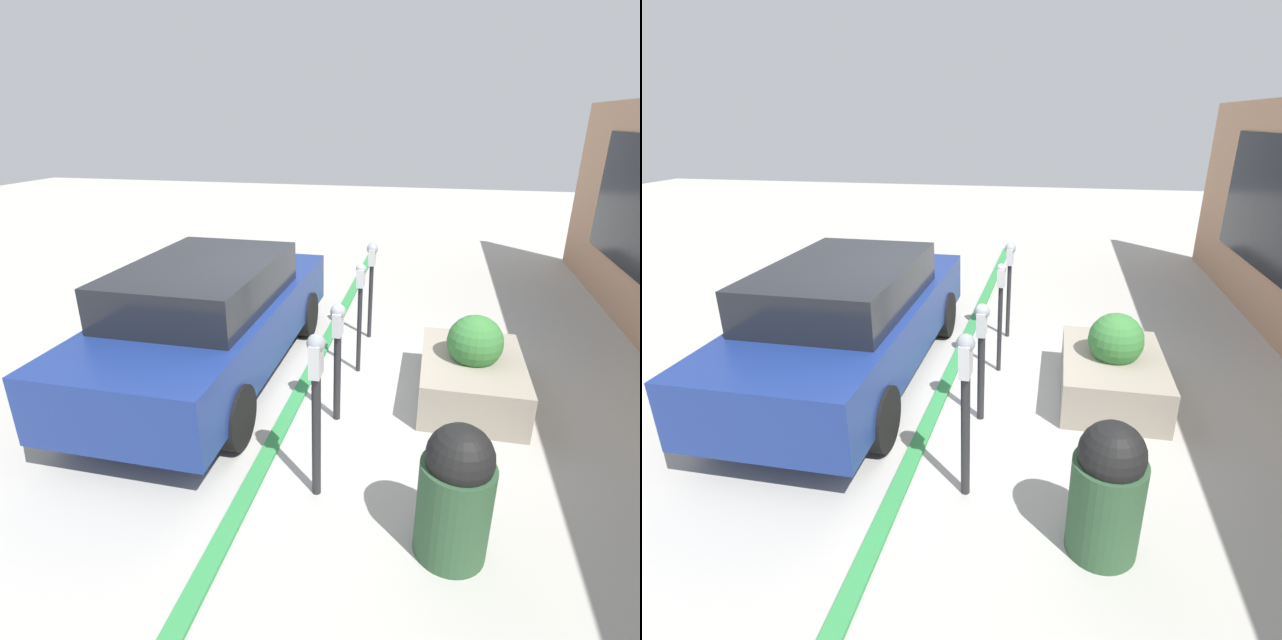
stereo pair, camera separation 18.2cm
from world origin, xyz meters
TOP-DOWN VIEW (x-y plane):
  - ground_plane at (0.00, 0.00)m, footprint 40.00×40.00m
  - curb_strip at (0.00, 0.08)m, footprint 14.48×0.16m
  - parking_meter_nearest at (-1.76, -0.52)m, footprint 0.18×0.15m
  - parking_meter_second at (-0.55, -0.46)m, footprint 0.19×0.16m
  - parking_meter_middle at (0.64, -0.52)m, footprint 0.15×0.13m
  - parking_meter_fourth at (1.78, -0.52)m, footprint 0.19×0.16m
  - planter_box at (0.24, -1.93)m, footprint 1.68×1.16m
  - parked_car_front at (0.14, 1.28)m, footprint 4.69×1.89m
  - trash_bin at (-2.17, -1.67)m, footprint 0.55×0.55m

SIDE VIEW (x-z plane):
  - ground_plane at x=0.00m, z-range 0.00..0.00m
  - curb_strip at x=0.00m, z-range 0.00..0.04m
  - planter_box at x=0.24m, z-range -0.17..0.89m
  - trash_bin at x=-2.17m, z-range 0.00..1.13m
  - parked_car_front at x=0.14m, z-range 0.04..1.60m
  - parking_meter_second at x=-0.55m, z-range 0.24..1.61m
  - parking_meter_middle at x=0.64m, z-range 0.27..1.74m
  - parking_meter_nearest at x=-1.76m, z-range 0.24..1.80m
  - parking_meter_fourth at x=1.78m, z-range 0.34..1.81m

